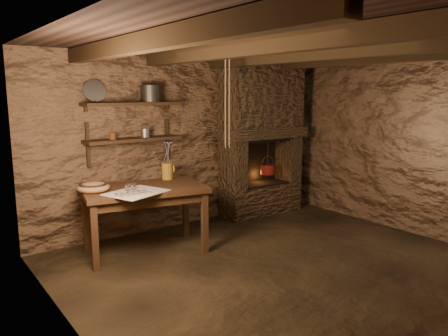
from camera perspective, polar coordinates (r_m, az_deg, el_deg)
floor at (r=4.98m, az=7.38°, el=-12.60°), size 4.50×4.50×0.00m
back_wall at (r=6.23m, az=-5.19°, el=3.45°), size 4.50×0.04×2.40m
left_wall at (r=3.50m, az=-19.81°, el=-2.24°), size 0.04×4.00×2.40m
right_wall at (r=6.41m, az=22.34°, el=2.93°), size 0.04×4.00×2.40m
ceiling at (r=4.62m, az=8.07°, el=16.03°), size 4.50×4.00×0.04m
beam_far_left at (r=3.73m, az=-9.35°, el=16.08°), size 0.14×3.95×0.16m
beam_mid_left at (r=4.28m, az=3.08°, el=15.39°), size 0.14×3.95×0.16m
beam_mid_right at (r=4.98m, az=12.30°, el=14.43°), size 0.14×3.95×0.16m
beam_far_right at (r=5.76m, az=19.09°, el=13.49°), size 0.14×3.95×0.16m
shelf_lower at (r=5.68m, az=-11.72°, el=3.67°), size 1.25×0.30×0.04m
shelf_upper at (r=5.65m, az=-11.88°, el=8.21°), size 1.25×0.30×0.04m
hearth at (r=6.78m, az=4.92°, el=4.21°), size 1.43×0.51×2.30m
work_table at (r=5.30m, az=-10.29°, el=-6.32°), size 1.54×1.07×0.80m
linen_cloth at (r=4.91m, az=-11.36°, el=-3.16°), size 0.74×0.67×0.01m
pewter_cutlery_row at (r=4.89m, az=-11.27°, el=-3.08°), size 0.55×0.36×0.01m
drinking_glasses at (r=5.01m, az=-11.75°, el=-2.39°), size 0.20×0.06×0.08m
stoneware_jug at (r=5.56m, az=-7.42°, el=0.63°), size 0.16×0.15×0.48m
wooden_bowl at (r=5.09m, az=-16.69°, el=-2.48°), size 0.39×0.39×0.13m
iron_stockpot at (r=5.76m, az=-9.57°, el=9.47°), size 0.34×0.34×0.19m
tin_pan at (r=5.57m, az=-16.58°, el=9.62°), size 0.29×0.14×0.28m
small_kettle at (r=5.75m, az=-10.27°, el=4.54°), size 0.18×0.14×0.17m
rusty_tin at (r=5.57m, az=-14.34°, el=4.09°), size 0.09×0.09×0.09m
red_pot at (r=6.88m, az=5.71°, el=-0.08°), size 0.26×0.26×0.54m
hanging_ropes at (r=5.43m, az=0.44°, el=8.88°), size 0.08×0.08×1.20m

